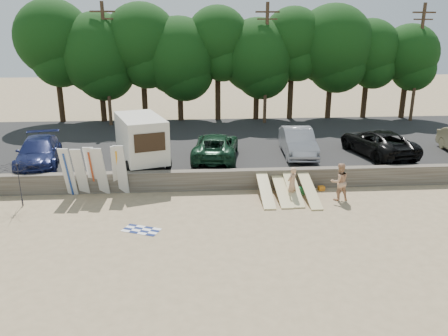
{
  "coord_description": "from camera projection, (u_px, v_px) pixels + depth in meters",
  "views": [
    {
      "loc": [
        -3.73,
        -17.82,
        7.72
      ],
      "look_at": [
        -2.19,
        3.0,
        1.11
      ],
      "focal_mm": 35.0,
      "sensor_mm": 36.0,
      "label": 1
    }
  ],
  "objects": [
    {
      "name": "surfboard_upright_0",
      "position": [
        68.0,
        172.0,
        20.78
      ],
      "size": [
        0.59,
        0.81,
        2.52
      ],
      "primitive_type": "cube",
      "rotation": [
        0.27,
        0.0,
        -0.12
      ],
      "color": "silver",
      "rests_on": "ground"
    },
    {
      "name": "ground",
      "position": [
        278.0,
        211.0,
        19.54
      ],
      "size": [
        120.0,
        120.0,
        0.0
      ],
      "primitive_type": "plane",
      "color": "tan",
      "rests_on": "ground"
    },
    {
      "name": "box_trailer",
      "position": [
        141.0,
        138.0,
        23.5
      ],
      "size": [
        3.32,
        4.59,
        2.64
      ],
      "rotation": [
        0.0,
        0.0,
        0.32
      ],
      "color": "beige",
      "rests_on": "parking_lot"
    },
    {
      "name": "surfboard_low_3",
      "position": [
        310.0,
        190.0,
        20.77
      ],
      "size": [
        0.56,
        2.91,
        0.86
      ],
      "primitive_type": "cube",
      "rotation": [
        0.27,
        0.0,
        0.0
      ],
      "color": "#D5C386",
      "rests_on": "ground"
    },
    {
      "name": "surfboard_low_1",
      "position": [
        281.0,
        190.0,
        20.95
      ],
      "size": [
        0.56,
        2.93,
        0.8
      ],
      "primitive_type": "cube",
      "rotation": [
        0.25,
        0.0,
        0.0
      ],
      "color": "#D5C386",
      "rests_on": "ground"
    },
    {
      "name": "beach_umbrella",
      "position": [
        20.0,
        184.0,
        19.79
      ],
      "size": [
        2.86,
        2.9,
        2.14
      ],
      "primitive_type": "imported",
      "rotation": [
        0.0,
        0.0,
        3.4
      ],
      "color": "black",
      "rests_on": "ground"
    },
    {
      "name": "surfboard_low_0",
      "position": [
        265.0,
        189.0,
        20.8
      ],
      "size": [
        0.56,
        2.89,
        0.94
      ],
      "primitive_type": "cube",
      "rotation": [
        0.3,
        0.0,
        0.0
      ],
      "color": "#D5C386",
      "rests_on": "ground"
    },
    {
      "name": "cooler",
      "position": [
        302.0,
        191.0,
        21.51
      ],
      "size": [
        0.46,
        0.41,
        0.32
      ],
      "primitive_type": "cube",
      "rotation": [
        0.0,
        0.0,
        -0.34
      ],
      "color": "#279249",
      "rests_on": "ground"
    },
    {
      "name": "treeline",
      "position": [
        219.0,
        48.0,
        34.22
      ],
      "size": [
        33.13,
        6.4,
        9.34
      ],
      "color": "#382616",
      "rests_on": "parking_lot"
    },
    {
      "name": "surfboard_upright_3",
      "position": [
        101.0,
        172.0,
        20.89
      ],
      "size": [
        0.62,
        0.87,
        2.51
      ],
      "primitive_type": "cube",
      "rotation": [
        0.29,
        0.0,
        -0.16
      ],
      "color": "silver",
      "rests_on": "ground"
    },
    {
      "name": "surfboard_low_2",
      "position": [
        293.0,
        188.0,
        20.98
      ],
      "size": [
        0.56,
        2.89,
        0.96
      ],
      "primitive_type": "cube",
      "rotation": [
        0.3,
        0.0,
        0.0
      ],
      "color": "#D5C386",
      "rests_on": "ground"
    },
    {
      "name": "car_1",
      "position": [
        216.0,
        146.0,
        24.81
      ],
      "size": [
        3.06,
        5.45,
        1.44
      ],
      "primitive_type": "imported",
      "rotation": [
        0.0,
        0.0,
        3.01
      ],
      "color": "#12321E",
      "rests_on": "parking_lot"
    },
    {
      "name": "parking_lot",
      "position": [
        248.0,
        145.0,
        29.41
      ],
      "size": [
        44.0,
        14.5,
        0.7
      ],
      "primitive_type": "cube",
      "color": "#282828",
      "rests_on": "ground"
    },
    {
      "name": "beach_towel",
      "position": [
        141.0,
        230.0,
        17.64
      ],
      "size": [
        1.97,
        1.97,
        0.0
      ],
      "primitive_type": "plane",
      "rotation": [
        0.0,
        0.0,
        -0.41
      ],
      "color": "white",
      "rests_on": "ground"
    },
    {
      "name": "car_2",
      "position": [
        298.0,
        142.0,
        25.43
      ],
      "size": [
        2.0,
        4.91,
        1.58
      ],
      "primitive_type": "imported",
      "rotation": [
        0.0,
        0.0,
        -0.07
      ],
      "color": "gray",
      "rests_on": "parking_lot"
    },
    {
      "name": "beachgoer_b",
      "position": [
        339.0,
        182.0,
        20.53
      ],
      "size": [
        0.96,
        0.79,
        1.81
      ],
      "primitive_type": "imported",
      "rotation": [
        0.0,
        0.0,
        3.27
      ],
      "color": "tan",
      "rests_on": "ground"
    },
    {
      "name": "surfboard_upright_2",
      "position": [
        92.0,
        170.0,
        21.07
      ],
      "size": [
        0.55,
        0.83,
        2.51
      ],
      "primitive_type": "cube",
      "rotation": [
        0.29,
        0.0,
        -0.07
      ],
      "color": "silver",
      "rests_on": "ground"
    },
    {
      "name": "surfboard_upright_1",
      "position": [
        80.0,
        172.0,
        20.82
      ],
      "size": [
        0.58,
        0.89,
        2.5
      ],
      "primitive_type": "cube",
      "rotation": [
        0.31,
        0.0,
        -0.1
      ],
      "color": "silver",
      "rests_on": "ground"
    },
    {
      "name": "utility_poles",
      "position": [
        266.0,
        62.0,
        33.25
      ],
      "size": [
        25.8,
        0.26,
        9.0
      ],
      "color": "#473321",
      "rests_on": "parking_lot"
    },
    {
      "name": "surfboard_upright_5",
      "position": [
        121.0,
        170.0,
        21.05
      ],
      "size": [
        0.59,
        0.64,
        2.56
      ],
      "primitive_type": "cube",
      "rotation": [
        0.2,
        0.0,
        -0.17
      ],
      "color": "silver",
      "rests_on": "ground"
    },
    {
      "name": "seawall",
      "position": [
        267.0,
        178.0,
        22.24
      ],
      "size": [
        44.0,
        0.5,
        1.0
      ],
      "primitive_type": "cube",
      "color": "#6B6356",
      "rests_on": "ground"
    },
    {
      "name": "car_3",
      "position": [
        377.0,
        142.0,
        25.51
      ],
      "size": [
        3.41,
        5.76,
        1.5
      ],
      "primitive_type": "imported",
      "rotation": [
        0.0,
        0.0,
        3.32
      ],
      "color": "black",
      "rests_on": "parking_lot"
    },
    {
      "name": "surfboard_upright_4",
      "position": [
        118.0,
        170.0,
        21.14
      ],
      "size": [
        0.59,
        0.79,
        2.53
      ],
      "primitive_type": "cube",
      "rotation": [
        0.26,
        0.0,
        0.12
      ],
      "color": "silver",
      "rests_on": "ground"
    },
    {
      "name": "gear_bag",
      "position": [
        321.0,
        188.0,
        21.98
      ],
      "size": [
        0.34,
        0.3,
        0.22
      ],
      "primitive_type": "cube",
      "rotation": [
        0.0,
        0.0,
        0.16
      ],
      "color": "orange",
      "rests_on": "ground"
    },
    {
      "name": "beachgoer_a",
      "position": [
        292.0,
        183.0,
        20.64
      ],
      "size": [
        0.69,
        0.67,
        1.59
      ],
      "primitive_type": "imported",
      "rotation": [
        0.0,
        0.0,
        3.85
      ],
      "color": "tan",
      "rests_on": "ground"
    },
    {
      "name": "car_0",
      "position": [
        39.0,
        152.0,
        23.49
      ],
      "size": [
        3.0,
        5.42,
        1.49
      ],
      "primitive_type": "imported",
      "rotation": [
        0.0,
        0.0,
        0.19
      ],
      "color": "#141C49",
      "rests_on": "parking_lot"
    }
  ]
}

